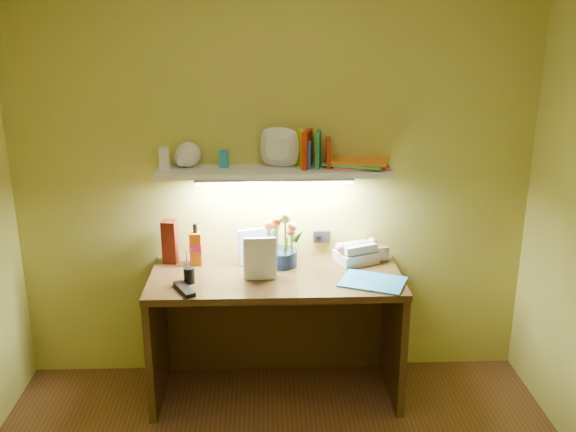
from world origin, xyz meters
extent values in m
cube|color=#39220F|center=(0.00, 1.20, 0.38)|extent=(1.40, 0.60, 0.75)
cube|color=silver|center=(0.62, 1.39, 0.79)|extent=(0.09, 0.06, 0.09)
cube|color=#59160B|center=(-0.61, 1.42, 0.88)|extent=(0.09, 0.09, 0.25)
cylinder|color=black|center=(-0.47, 1.11, 0.82)|extent=(0.08, 0.08, 0.15)
cube|color=black|center=(-0.48, 1.01, 0.76)|extent=(0.14, 0.20, 0.02)
cube|color=#278FCF|center=(0.52, 1.08, 0.75)|extent=(0.40, 0.36, 0.01)
imported|color=white|center=(-0.18, 1.18, 0.86)|extent=(0.17, 0.05, 0.22)
imported|color=white|center=(-0.17, 1.14, 0.87)|extent=(0.18, 0.02, 0.24)
cube|color=white|center=(0.00, 1.38, 1.30)|extent=(1.30, 0.25, 0.03)
imported|color=white|center=(-0.49, 1.37, 1.37)|extent=(0.16, 0.16, 0.11)
imported|color=white|center=(-0.51, 1.37, 1.36)|extent=(0.10, 0.10, 0.08)
imported|color=white|center=(0.02, 1.37, 1.34)|extent=(0.28, 0.28, 0.05)
cube|color=white|center=(-0.61, 1.40, 1.38)|extent=(0.06, 0.06, 0.12)
cube|color=#278FCF|center=(-0.28, 1.41, 1.36)|extent=(0.05, 0.05, 0.10)
cube|color=#AE270A|center=(0.18, 1.39, 1.42)|extent=(0.07, 0.15, 0.21)
cube|color=yellow|center=(0.15, 1.41, 1.42)|extent=(0.06, 0.13, 0.21)
cube|color=#2C50B5|center=(0.18, 1.41, 1.39)|extent=(0.04, 0.12, 0.16)
cube|color=#237140|center=(0.24, 1.40, 1.42)|extent=(0.04, 0.13, 0.20)
cube|color=#AE270A|center=(0.30, 1.40, 1.40)|extent=(0.03, 0.12, 0.16)
cube|color=#E05B76|center=(0.48, 1.42, 1.32)|extent=(0.32, 0.24, 0.01)
cube|color=#4FC955|center=(0.46, 1.42, 1.34)|extent=(0.39, 0.34, 0.01)
cube|color=orange|center=(0.48, 1.42, 1.35)|extent=(0.36, 0.31, 0.01)
camera|label=1|loc=(-0.06, -2.09, 2.15)|focal=40.00mm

